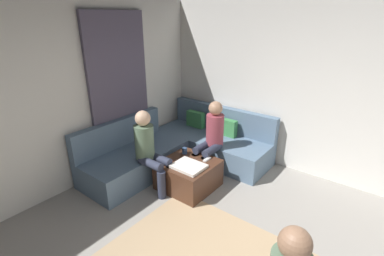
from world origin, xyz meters
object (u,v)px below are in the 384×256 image
ottoman (188,174)px  person_on_couch_back (211,136)px  coffee_mug (185,151)px  sectional_couch (180,148)px  person_on_couch_side (149,148)px  game_remote (207,159)px

ottoman → person_on_couch_back: (0.02, 0.55, 0.45)m
ottoman → coffee_mug: bearing=140.7°
sectional_couch → person_on_couch_back: person_on_couch_back is taller
ottoman → coffee_mug: 0.38m
coffee_mug → ottoman: bearing=-39.3°
coffee_mug → person_on_couch_side: person_on_couch_side is taller
person_on_couch_back → person_on_couch_side: bearing=63.4°
sectional_couch → game_remote: sectional_couch is taller
ottoman → person_on_couch_side: (-0.43, -0.36, 0.45)m
coffee_mug → person_on_couch_back: size_ratio=0.08×
sectional_couch → ottoman: (0.58, -0.50, -0.07)m
coffee_mug → game_remote: coffee_mug is taller
sectional_couch → coffee_mug: sectional_couch is taller
ottoman → game_remote: (0.18, 0.22, 0.22)m
ottoman → person_on_couch_back: bearing=87.5°
game_remote → ottoman: bearing=-129.3°
coffee_mug → person_on_couch_side: size_ratio=0.08×
sectional_couch → ottoman: sectional_couch is taller
coffee_mug → sectional_couch: bearing=138.4°
ottoman → coffee_mug: coffee_mug is taller
person_on_couch_back → person_on_couch_side: 1.02m
coffee_mug → person_on_couch_back: person_on_couch_back is taller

